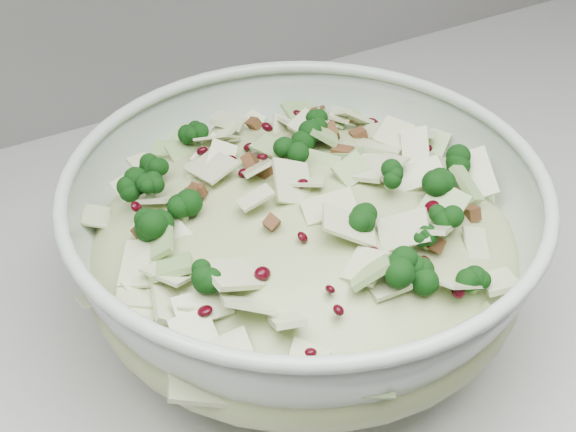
% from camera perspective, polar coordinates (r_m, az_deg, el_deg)
% --- Properties ---
extents(counter, '(3.60, 0.60, 0.90)m').
position_cam_1_polar(counter, '(1.25, 16.94, -11.15)').
color(counter, '#B2B2AD').
rests_on(counter, floor).
extents(mixing_bowl, '(0.40, 0.40, 0.14)m').
position_cam_1_polar(mixing_bowl, '(0.61, 1.14, -2.30)').
color(mixing_bowl, '#B9CCBC').
rests_on(mixing_bowl, counter).
extents(salad, '(0.40, 0.40, 0.14)m').
position_cam_1_polar(salad, '(0.60, 1.16, -0.63)').
color(salad, '#9FAA74').
rests_on(salad, mixing_bowl).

